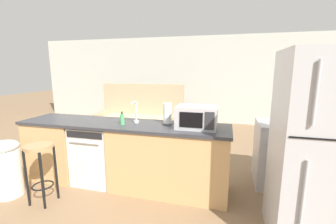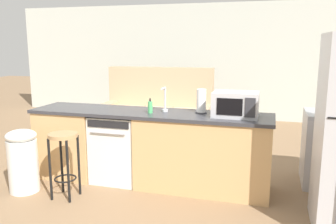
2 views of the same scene
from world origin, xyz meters
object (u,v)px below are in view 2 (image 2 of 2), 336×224
object	(u,v)px
dishwasher	(119,147)
microwave	(236,104)
stove_range	(336,150)
couch	(158,115)
bar_stool	(64,151)
paper_towel_roll	(201,101)
soap_bottle	(150,107)
trash_bin	(23,160)

from	to	relation	value
dishwasher	microwave	size ratio (longest dim) A/B	1.68
stove_range	couch	distance (m)	3.27
bar_stool	couch	bearing A→B (deg)	86.92
paper_towel_roll	soap_bottle	world-z (taller)	paper_towel_roll
microwave	stove_range	bearing A→B (deg)	25.21
couch	soap_bottle	bearing A→B (deg)	-74.22
microwave	bar_stool	world-z (taller)	microwave
dishwasher	couch	distance (m)	2.23
stove_range	trash_bin	xyz separation A→B (m)	(-3.52, -1.21, -0.07)
dishwasher	microwave	bearing A→B (deg)	-0.05
dishwasher	trash_bin	distance (m)	1.13
soap_bottle	trash_bin	distance (m)	1.60
bar_stool	trash_bin	distance (m)	0.58
microwave	soap_bottle	xyz separation A→B (m)	(-0.98, -0.08, -0.07)
dishwasher	soap_bottle	distance (m)	0.72
dishwasher	couch	xyz separation A→B (m)	(-0.20, 2.22, -0.03)
trash_bin	couch	bearing A→B (deg)	76.06
soap_bottle	trash_bin	size ratio (longest dim) A/B	0.24
soap_bottle	couch	distance (m)	2.46
stove_range	bar_stool	world-z (taller)	stove_range
paper_towel_roll	soap_bottle	xyz separation A→B (m)	(-0.57, -0.19, -0.07)
soap_bottle	paper_towel_roll	bearing A→B (deg)	17.99
microwave	trash_bin	size ratio (longest dim) A/B	0.68
dishwasher	paper_towel_roll	xyz separation A→B (m)	(1.02, 0.11, 0.62)
bar_stool	soap_bottle	bearing A→B (deg)	36.42
soap_bottle	trash_bin	bearing A→B (deg)	-156.94
dishwasher	microwave	world-z (taller)	microwave
dishwasher	soap_bottle	world-z (taller)	soap_bottle
dishwasher	trash_bin	size ratio (longest dim) A/B	1.14
dishwasher	bar_stool	xyz separation A→B (m)	(-0.36, -0.68, 0.11)
couch	microwave	bearing A→B (deg)	-53.73
dishwasher	couch	size ratio (longest dim) A/B	0.41
soap_bottle	couch	size ratio (longest dim) A/B	0.09
bar_stool	trash_bin	bearing A→B (deg)	178.63
stove_range	paper_towel_roll	world-z (taller)	paper_towel_roll
stove_range	microwave	world-z (taller)	microwave
stove_range	dishwasher	bearing A→B (deg)	-168.09
dishwasher	stove_range	distance (m)	2.66
dishwasher	trash_bin	world-z (taller)	dishwasher
soap_bottle	bar_stool	world-z (taller)	soap_bottle
stove_range	couch	world-z (taller)	couch
paper_towel_roll	trash_bin	bearing A→B (deg)	-158.40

